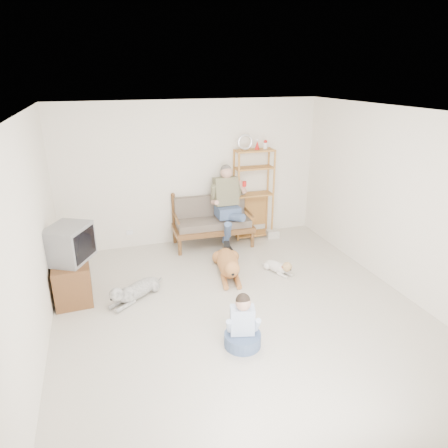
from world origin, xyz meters
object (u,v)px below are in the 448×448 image
object	(u,v)px
loveseat	(212,220)
golden_retriever	(228,264)
tv_stand	(72,278)
etagere	(253,193)

from	to	relation	value
loveseat	golden_retriever	xyz separation A→B (m)	(-0.09, -1.30, -0.31)
loveseat	golden_retriever	world-z (taller)	loveseat
loveseat	golden_retriever	size ratio (longest dim) A/B	1.08
tv_stand	loveseat	bearing A→B (deg)	24.42
tv_stand	golden_retriever	distance (m)	2.43
tv_stand	golden_retriever	size ratio (longest dim) A/B	0.65
tv_stand	etagere	bearing A→B (deg)	19.83
loveseat	tv_stand	distance (m)	2.82
loveseat	etagere	xyz separation A→B (m)	(0.89, 0.12, 0.43)
etagere	golden_retriever	world-z (taller)	etagere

